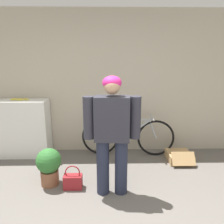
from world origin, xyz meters
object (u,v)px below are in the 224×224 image
Objects in this scene: banana at (20,99)px; handbag at (73,181)px; bicycle at (128,136)px; cardboard_box at (179,157)px; potted_plant at (49,165)px; person at (112,130)px.

banana is 1.00× the size of handbag.
banana reaches higher than bicycle.
cardboard_box is at bearing -5.96° from banana.
potted_plant is at bearing 163.16° from handbag.
person is at bearing -11.22° from handbag.
person is at bearing -101.05° from bicycle.
potted_plant is at bearing -137.18° from bicycle.
cardboard_box is at bearing 40.42° from person.
potted_plant reaches higher than handbag.
cardboard_box is (0.88, -0.27, -0.29)m from bicycle.
handbag is (1.06, -1.09, -0.95)m from banana.
potted_plant is (0.71, -0.98, -0.75)m from banana.
handbag is 1.91m from cardboard_box.
bicycle is at bearing 51.52° from handbag.
potted_plant is at bearing 169.99° from person.
person is 4.57× the size of banana.
banana is (-1.90, 0.02, 0.69)m from bicycle.
banana is (-1.59, 1.19, 0.17)m from person.
handbag is at bearing -124.65° from bicycle.
bicycle is at bearing 78.55° from person.
banana is at bearing -176.71° from bicycle.
banana is 0.63× the size of potted_plant.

